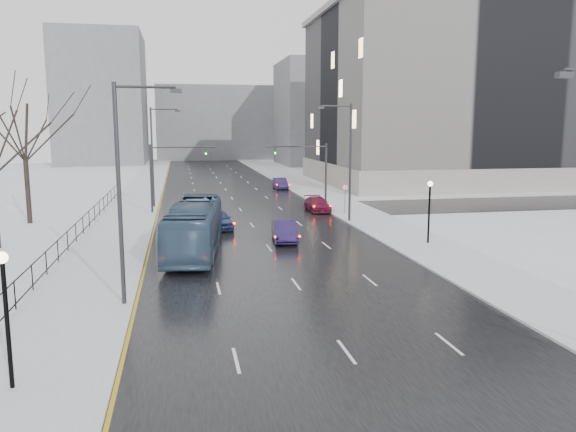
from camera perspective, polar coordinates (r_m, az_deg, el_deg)
road at (r=66.28m, az=-5.87°, el=2.01°), size 16.00×150.00×0.04m
cross_road at (r=54.45m, az=-4.75°, el=0.49°), size 130.00×10.00×0.04m
sidewalk_left at (r=66.20m, az=-14.97°, el=1.79°), size 5.00×150.00×0.16m
sidewalk_right at (r=67.99m, az=2.98°, el=2.27°), size 5.00×150.00×0.16m
park_strip at (r=67.55m, az=-23.03°, el=1.50°), size 14.00×150.00×0.12m
tree_park_e at (r=51.72m, az=-24.71°, el=-0.79°), size 9.45×9.45×13.50m
iron_fence at (r=36.98m, az=-22.05°, el=-2.83°), size 0.06×70.00×1.30m
streetlight_r_mid at (r=47.67m, az=6.08°, el=6.02°), size 2.95×0.25×10.00m
streetlight_l_near at (r=25.77m, az=-16.31°, el=3.17°), size 2.95×0.25×10.00m
streetlight_l_far at (r=57.64m, az=-13.41°, el=6.35°), size 2.95×0.25×10.00m
lamppost_l at (r=19.02m, az=-26.78°, el=-7.67°), size 0.36×0.36×4.28m
lamppost_r_mid at (r=39.61m, az=14.18°, el=1.30°), size 0.36×0.36×4.28m
mast_signal_right at (r=55.25m, az=2.80°, el=4.90°), size 6.10×0.33×6.50m
mast_signal_left at (r=53.71m, az=-12.62°, el=4.58°), size 6.10×0.33×6.50m
no_uturn_sign at (r=52.06m, az=5.83°, el=2.62°), size 0.60×0.06×2.70m
civic_building at (r=87.64m, az=17.10°, el=10.70°), size 41.00×31.00×24.80m
bldg_far_right at (r=125.20m, az=4.80°, el=10.36°), size 24.00×20.00×22.00m
bldg_far_left at (r=131.68m, az=-18.36°, el=11.18°), size 18.00×22.00×28.00m
bldg_far_center at (r=145.87m, az=-7.18°, el=9.34°), size 30.00×18.00×18.00m
bus at (r=36.36m, az=-9.47°, el=-1.21°), size 4.28×12.17×3.32m
sedan_center_near at (r=45.01m, az=-7.10°, el=-0.34°), size 2.39×4.67×1.52m
sedan_right_near at (r=39.79m, az=-0.36°, el=-1.54°), size 1.96×4.63×1.49m
sedan_right_far at (r=54.16m, az=3.00°, el=1.21°), size 1.92×4.67×1.35m
sedan_right_distant at (r=73.65m, az=-0.79°, el=3.33°), size 1.53×4.33×1.42m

